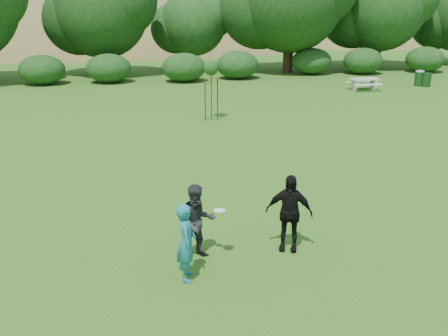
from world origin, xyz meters
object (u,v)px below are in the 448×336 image
(sapling, at_px, (211,70))
(trash_can_lidded, at_px, (419,78))
(player_teal, at_px, (186,242))
(picnic_table, at_px, (364,82))
(player_black, at_px, (289,213))
(trash_can_near, at_px, (426,80))
(player_grey, at_px, (198,222))

(sapling, relative_size, trash_can_lidded, 2.71)
(player_teal, distance_m, picnic_table, 24.48)
(player_teal, bearing_deg, sapling, -7.64)
(player_teal, bearing_deg, player_black, -67.16)
(player_black, height_order, trash_can_lidded, player_black)
(player_black, bearing_deg, trash_can_near, 74.23)
(player_black, bearing_deg, player_grey, -156.78)
(trash_can_lidded, bearing_deg, player_grey, -131.48)
(player_teal, relative_size, sapling, 0.60)
(player_grey, relative_size, trash_can_lidded, 1.68)
(sapling, bearing_deg, picnic_table, 29.45)
(trash_can_near, relative_size, picnic_table, 0.50)
(sapling, height_order, picnic_table, sapling)
(player_teal, height_order, trash_can_lidded, player_teal)
(picnic_table, bearing_deg, player_teal, -124.40)
(player_teal, height_order, trash_can_near, player_teal)
(trash_can_near, bearing_deg, player_black, -128.94)
(player_teal, bearing_deg, trash_can_near, -37.69)
(player_black, xyz_separation_m, trash_can_lidded, (15.71, 20.19, -0.39))
(player_teal, relative_size, picnic_table, 0.94)
(player_black, xyz_separation_m, trash_can_near, (16.02, 19.83, -0.48))
(player_black, distance_m, picnic_table, 22.44)
(player_teal, height_order, player_black, player_black)
(trash_can_near, distance_m, trash_can_lidded, 0.48)
(player_grey, relative_size, picnic_table, 0.98)
(player_teal, xyz_separation_m, trash_can_near, (18.51, 20.67, -0.40))
(player_black, xyz_separation_m, picnic_table, (11.34, 19.36, -0.41))
(sapling, bearing_deg, player_teal, -101.80)
(trash_can_near, bearing_deg, picnic_table, -174.26)
(trash_can_lidded, bearing_deg, picnic_table, -169.25)
(player_teal, xyz_separation_m, sapling, (2.93, 14.05, 1.57))
(player_teal, xyz_separation_m, picnic_table, (13.83, 20.20, -0.33))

